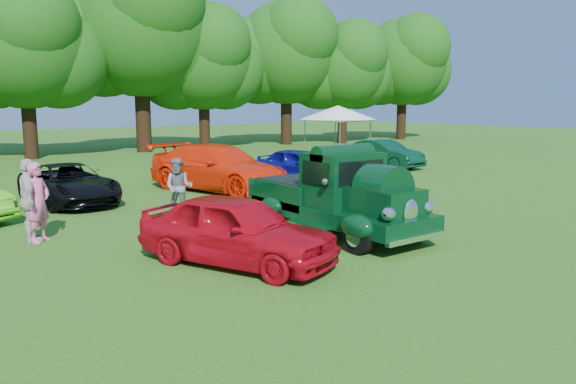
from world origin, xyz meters
TOP-DOWN VIEW (x-y plane):
  - ground at (0.00, 0.00)m, footprint 120.00×120.00m
  - hero_pickup at (1.17, 0.61)m, footprint 2.32×4.99m
  - red_convertible at (-2.08, -0.18)m, footprint 3.05×4.32m
  - back_car_black at (-2.74, 8.59)m, footprint 2.26×4.51m
  - back_car_orange at (2.28, 8.06)m, footprint 3.77×5.99m
  - back_car_blue at (5.99, 8.11)m, footprint 2.33×4.09m
  - back_car_green at (12.14, 9.49)m, footprint 1.69×4.08m
  - spectator_pink at (-4.68, 3.98)m, footprint 0.78×0.76m
  - spectator_grey at (-0.91, 4.71)m, footprint 0.99×0.97m
  - spectator_white at (-4.84, 4.08)m, footprint 0.62×1.16m
  - canopy_tent at (12.02, 12.68)m, footprint 4.37×4.37m
  - tree_line at (-1.43, 23.84)m, footprint 63.75×9.95m

SIDE VIEW (x-z plane):
  - ground at x=0.00m, z-range 0.00..0.00m
  - back_car_black at x=-2.74m, z-range 0.00..1.23m
  - back_car_blue at x=5.99m, z-range 0.00..1.31m
  - back_car_green at x=12.14m, z-range 0.00..1.31m
  - red_convertible at x=-2.08m, z-range 0.00..1.37m
  - spectator_grey at x=-0.91m, z-range 0.00..1.61m
  - back_car_orange at x=2.28m, z-range 0.00..1.62m
  - hero_pickup at x=1.17m, z-range -0.13..1.82m
  - spectator_pink at x=-4.68m, z-range 0.00..1.80m
  - spectator_white at x=-4.84m, z-range 0.00..1.88m
  - canopy_tent at x=12.02m, z-range 1.08..4.02m
  - tree_line at x=-1.43m, z-range 0.73..12.79m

